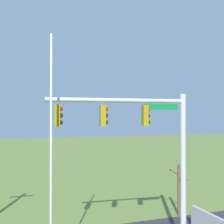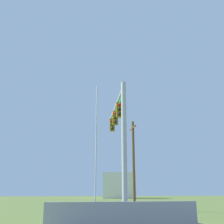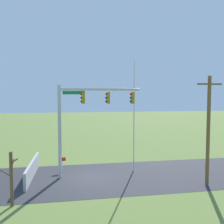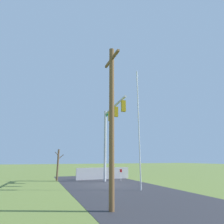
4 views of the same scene
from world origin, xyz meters
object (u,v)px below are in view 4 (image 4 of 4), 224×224
flagpole (139,126)px  utility_pole (112,119)px  bare_tree (58,164)px  signal_mast (110,128)px  open_sign (121,172)px

flagpole → utility_pole: size_ratio=1.20×
flagpole → bare_tree: bearing=30.2°
utility_pole → bare_tree: utility_pole is taller
signal_mast → utility_pole: utility_pole is taller
utility_pole → open_sign: size_ratio=6.74×
bare_tree → flagpole: bearing=-149.8°
flagpole → bare_tree: size_ratio=2.91×
flagpole → utility_pole: flagpole is taller
signal_mast → utility_pole: size_ratio=0.93×
flagpole → signal_mast: bearing=9.9°
flagpole → open_sign: (6.30, -1.18, -4.01)m
signal_mast → utility_pole: 9.85m
open_sign → signal_mast: bearing=131.0°
bare_tree → utility_pole: bearing=-175.5°
bare_tree → open_sign: 7.07m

